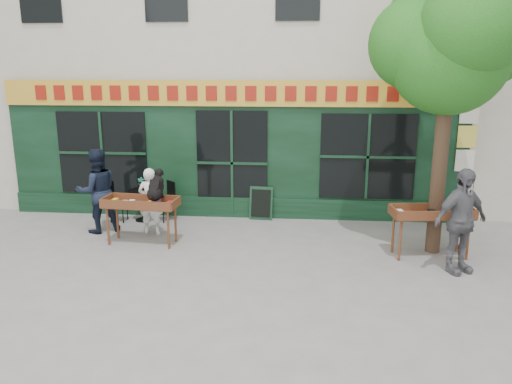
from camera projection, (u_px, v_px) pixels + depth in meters
ground at (217, 250)px, 10.06m from camera, size 80.00×80.00×0.00m
building at (248, 19)px, 14.65m from camera, size 14.00×7.26×10.00m
street_tree at (452, 37)px, 9.04m from camera, size 3.05×2.90×5.60m
book_cart_center at (141, 205)px, 10.23m from camera, size 1.55×0.75×0.99m
dog at (156, 184)px, 10.04m from camera, size 0.39×0.63×0.60m
woman at (150, 201)px, 10.88m from camera, size 0.57×0.40×1.48m
book_cart_right at (432, 215)px, 9.53m from camera, size 1.57×0.80×0.99m
man_right at (460, 221)px, 8.75m from camera, size 1.20×0.92×1.89m
bistro_table at (142, 199)px, 11.88m from camera, size 0.60×0.60×0.76m
bistro_chair_left at (114, 198)px, 11.83m from camera, size 0.37×0.36×0.95m
bistro_chair_right at (168, 197)px, 11.93m from camera, size 0.51×0.51×0.95m
potted_plant at (141, 183)px, 11.79m from camera, size 0.18×0.14×0.30m
man_left at (97, 191)px, 10.97m from camera, size 1.15×1.10×1.87m
chalkboard at (261, 203)px, 12.02m from camera, size 0.57×0.24×0.79m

